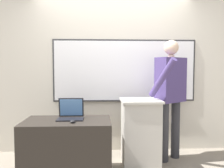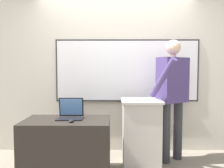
# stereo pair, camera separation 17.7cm
# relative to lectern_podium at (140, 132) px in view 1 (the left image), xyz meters

# --- Properties ---
(back_wall) EXTENTS (6.40, 0.17, 2.80)m
(back_wall) POSITION_rel_lectern_podium_xyz_m (-0.33, 0.69, 0.93)
(back_wall) COLOR beige
(back_wall) RESTS_ON ground_plane
(lectern_podium) EXTENTS (0.54, 0.53, 0.93)m
(lectern_podium) POSITION_rel_lectern_podium_xyz_m (0.00, 0.00, 0.00)
(lectern_podium) COLOR #BCB7AD
(lectern_podium) RESTS_ON ground_plane
(side_desk) EXTENTS (1.08, 0.64, 0.71)m
(side_desk) POSITION_rel_lectern_podium_xyz_m (-0.97, -0.30, -0.11)
(side_desk) COLOR #28231E
(side_desk) RESTS_ON ground_plane
(person_presenter) EXTENTS (0.63, 0.77, 1.77)m
(person_presenter) POSITION_rel_lectern_podium_xyz_m (0.47, 0.17, 0.57)
(person_presenter) COLOR #333338
(person_presenter) RESTS_ON ground_plane
(laptop) EXTENTS (0.33, 0.25, 0.26)m
(laptop) POSITION_rel_lectern_podium_xyz_m (-0.94, -0.22, 0.33)
(laptop) COLOR black
(laptop) RESTS_ON side_desk
(wireless_keyboard) EXTENTS (0.42, 0.13, 0.02)m
(wireless_keyboard) POSITION_rel_lectern_podium_xyz_m (-0.01, -0.07, 0.47)
(wireless_keyboard) COLOR silver
(wireless_keyboard) RESTS_ON lectern_podium
(computer_mouse_by_laptop) EXTENTS (0.06, 0.10, 0.03)m
(computer_mouse_by_laptop) POSITION_rel_lectern_podium_xyz_m (-0.89, -0.45, 0.27)
(computer_mouse_by_laptop) COLOR black
(computer_mouse_by_laptop) RESTS_ON side_desk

